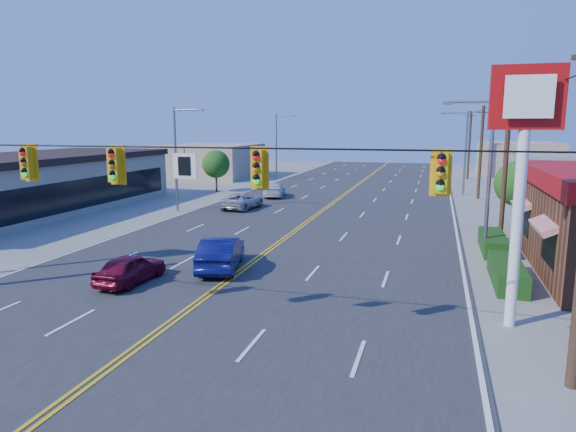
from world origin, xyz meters
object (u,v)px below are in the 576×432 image
(signal_span, at_px, (146,184))
(kfc_pylon, at_px, (523,144))
(car_white, at_px, (275,191))
(car_silver, at_px, (243,201))
(car_magenta, at_px, (131,270))
(car_blue, at_px, (221,254))

(signal_span, xyz_separation_m, kfc_pylon, (11.12, 4.00, 1.16))
(kfc_pylon, relative_size, car_white, 1.92)
(car_white, bearing_deg, car_silver, 75.22)
(signal_span, height_order, car_white, signal_span)
(signal_span, xyz_separation_m, car_magenta, (-3.73, 4.50, -4.26))
(signal_span, distance_m, car_blue, 8.63)
(car_white, xyz_separation_m, car_silver, (-0.36, -7.37, -0.01))
(kfc_pylon, xyz_separation_m, car_magenta, (-14.85, 0.50, -5.42))
(signal_span, bearing_deg, kfc_pylon, 19.78)
(car_magenta, distance_m, car_blue, 4.15)
(car_white, distance_m, car_silver, 7.38)
(signal_span, bearing_deg, car_silver, 104.53)
(signal_span, relative_size, car_blue, 5.28)
(kfc_pylon, height_order, car_silver, kfc_pylon)
(car_white, height_order, car_silver, car_white)
(car_magenta, relative_size, car_white, 0.82)
(signal_span, height_order, kfc_pylon, signal_span)
(signal_span, distance_m, kfc_pylon, 11.87)
(car_magenta, height_order, car_white, car_white)
(car_magenta, height_order, car_silver, car_silver)
(kfc_pylon, xyz_separation_m, car_white, (-17.04, 27.59, -5.40))
(car_white, bearing_deg, car_magenta, 82.61)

